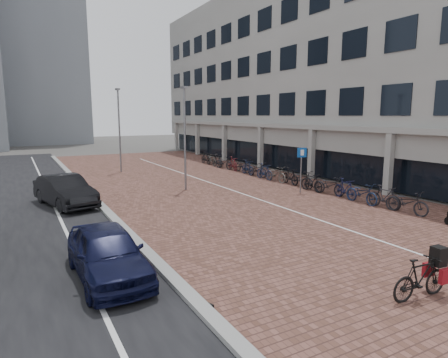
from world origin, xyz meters
TOP-DOWN VIEW (x-y plane):
  - ground at (0.00, 0.00)m, footprint 140.00×140.00m
  - plaza_brick at (2.00, 12.00)m, footprint 14.50×42.00m
  - street_asphalt at (-9.00, 12.00)m, footprint 8.00×50.00m
  - curb at (-5.10, 12.00)m, footprint 0.35×42.00m
  - lane_line at (-7.00, 12.00)m, footprint 0.12×44.00m
  - parking_line at (2.20, 12.00)m, footprint 0.10×30.00m
  - office_building at (12.97, 16.00)m, footprint 8.40×40.00m
  - car_navy at (-6.50, 0.46)m, footprint 1.72×4.09m
  - car_dark at (-6.50, 9.65)m, footprint 2.58×4.66m
  - hero_bike at (-0.43, -4.22)m, footprint 1.72×0.61m
  - shoes at (-5.00, -2.28)m, footprint 0.46×0.43m
  - parking_sign at (5.20, 6.73)m, footprint 0.51×0.19m
  - lamp_near at (-0.04, 10.47)m, footprint 0.12×0.12m
  - lamp_far at (-1.55, 19.22)m, footprint 0.12×0.12m
  - bike_row at (6.18, 10.65)m, footprint 1.21×21.44m

SIDE VIEW (x-z plane):
  - ground at x=0.00m, z-range 0.00..0.00m
  - street_asphalt at x=-9.00m, z-range -0.01..0.02m
  - plaza_brick at x=2.00m, z-range -0.01..0.03m
  - lane_line at x=-7.00m, z-range 0.02..0.02m
  - parking_line at x=2.20m, z-range 0.03..0.04m
  - shoes at x=-5.00m, z-range 0.00..0.09m
  - curb at x=-5.10m, z-range 0.00..0.14m
  - bike_row at x=6.18m, z-range 0.00..1.05m
  - hero_bike at x=-0.43m, z-range -0.07..1.12m
  - car_navy at x=-6.50m, z-range 0.00..1.38m
  - car_dark at x=-6.50m, z-range 0.00..1.45m
  - parking_sign at x=5.20m, z-range 0.43..2.92m
  - lamp_near at x=-0.04m, z-range 0.00..5.72m
  - lamp_far at x=-1.55m, z-range 0.00..6.08m
  - office_building at x=12.97m, z-range 0.94..15.94m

